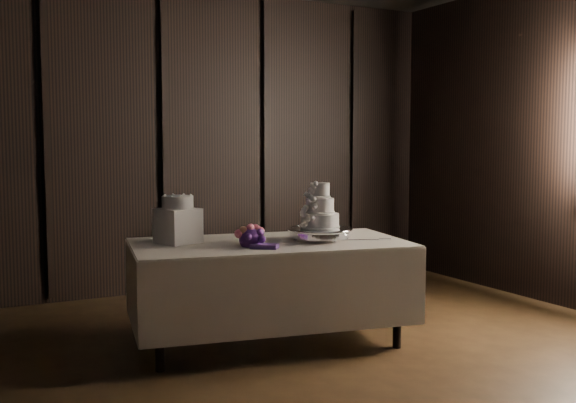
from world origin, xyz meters
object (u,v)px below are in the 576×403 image
Objects in this scene: cake_stand at (320,234)px; box_pedestal at (178,226)px; bouquet at (251,237)px; small_cake at (178,202)px; wedding_cake at (318,211)px; display_table at (270,288)px.

box_pedestal is (-0.97, 0.37, 0.08)m from cake_stand.
cake_stand is at bearing 2.80° from bouquet.
wedding_cake is at bearing -21.98° from small_cake.
bouquet is (-0.57, -0.03, 0.02)m from cake_stand.
display_table is 5.41× the size of bouquet.
wedding_cake is (-0.02, -0.01, 0.18)m from cake_stand.
small_cake is at bearing 159.25° from cake_stand.
small_cake is at bearing 0.00° from box_pedestal.
wedding_cake reaches higher than display_table.
box_pedestal is 1.14× the size of small_cake.
box_pedestal reaches higher than bouquet.
display_table is 4.42× the size of cake_stand.
bouquet is at bearing -44.95° from small_cake.
small_cake reaches higher than cake_stand.
box_pedestal is (-0.40, 0.40, 0.06)m from bouquet.
wedding_cake reaches higher than small_cake.
bouquet is 1.52× the size of box_pedestal.
small_cake reaches higher than box_pedestal.
wedding_cake reaches higher than cake_stand.
bouquet is (-0.22, -0.14, 0.41)m from display_table.
cake_stand is 1.04m from box_pedestal.
small_cake is (-0.97, 0.37, 0.25)m from cake_stand.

